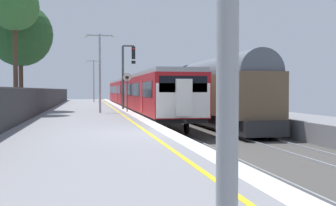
# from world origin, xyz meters

# --- Properties ---
(ground) EXTENTS (17.40, 110.00, 1.21)m
(ground) POSITION_xyz_m (2.64, 0.00, -0.61)
(ground) COLOR gray
(commuter_train_at_platform) EXTENTS (2.83, 40.59, 3.81)m
(commuter_train_at_platform) POSITION_xyz_m (2.10, 25.11, 1.27)
(commuter_train_at_platform) COLOR maroon
(commuter_train_at_platform) RESTS_ON ground
(freight_train_adjacent_track) EXTENTS (2.60, 60.30, 4.59)m
(freight_train_adjacent_track) POSITION_xyz_m (6.10, 34.40, 1.51)
(freight_train_adjacent_track) COLOR #232326
(freight_train_adjacent_track) RESTS_ON ground
(signal_gantry) EXTENTS (1.10, 0.24, 5.13)m
(signal_gantry) POSITION_xyz_m (0.62, 18.95, 3.20)
(signal_gantry) COLOR #47474C
(signal_gantry) RESTS_ON ground
(speed_limit_sign) EXTENTS (0.59, 0.08, 2.70)m
(speed_limit_sign) POSITION_xyz_m (0.25, 14.42, 1.72)
(speed_limit_sign) COLOR #59595B
(speed_limit_sign) RESTS_ON ground
(platform_lamp_mid) EXTENTS (2.00, 0.20, 5.29)m
(platform_lamp_mid) POSITION_xyz_m (-1.63, 13.88, 3.15)
(platform_lamp_mid) COLOR #93999E
(platform_lamp_mid) RESTS_ON ground
(platform_lamp_far) EXTENTS (2.00, 0.20, 5.34)m
(platform_lamp_far) POSITION_xyz_m (-1.63, 39.85, 3.17)
(platform_lamp_far) COLOR #93999E
(platform_lamp_far) RESTS_ON ground
(background_tree_left) EXTENTS (2.98, 3.09, 8.20)m
(background_tree_left) POSITION_xyz_m (-6.83, 12.66, 6.55)
(background_tree_left) COLOR #473323
(background_tree_left) RESTS_ON ground
(background_tree_centre) EXTENTS (4.56, 4.56, 7.80)m
(background_tree_centre) POSITION_xyz_m (-7.20, 16.88, 5.40)
(background_tree_centre) COLOR #473323
(background_tree_centre) RESTS_ON ground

